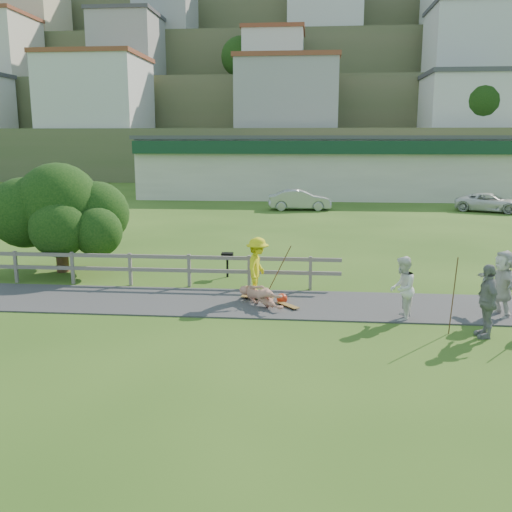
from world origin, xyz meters
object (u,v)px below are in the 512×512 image
object	(u,v)px
skater_fallen	(261,296)
tree	(60,223)
car_silver	(300,200)
spectator_b	(487,301)
bbq	(227,265)
skater_rider	(257,271)
spectator_d	(502,284)
car_white	(490,203)
spectator_a	(402,289)

from	to	relation	value
skater_fallen	tree	distance (m)	8.71
tree	car_silver	bearing A→B (deg)	66.89
spectator_b	bbq	size ratio (longest dim) A/B	2.11
skater_rider	spectator_d	xyz separation A→B (m)	(6.83, -0.98, 0.01)
skater_rider	tree	world-z (taller)	tree
skater_fallen	car_white	xyz separation A→B (m)	(13.51, 23.63, 0.30)
spectator_d	car_silver	distance (m)	24.49
car_white	bbq	distance (m)	25.08
skater_rider	spectator_b	size ratio (longest dim) A/B	1.00
skater_rider	bbq	xyz separation A→B (m)	(-1.34, 2.89, -0.48)
skater_fallen	skater_rider	bearing A→B (deg)	62.22
skater_rider	spectator_d	size ratio (longest dim) A/B	0.98
spectator_a	spectator_d	size ratio (longest dim) A/B	0.94
spectator_a	spectator_b	world-z (taller)	spectator_b
skater_fallen	car_silver	distance (m)	23.42
skater_fallen	spectator_d	size ratio (longest dim) A/B	0.95
skater_rider	tree	distance (m)	8.21
spectator_d	tree	size ratio (longest dim) A/B	0.39
skater_rider	skater_fallen	world-z (taller)	skater_rider
skater_fallen	bbq	world-z (taller)	bbq
spectator_b	skater_fallen	bearing A→B (deg)	-111.88
skater_fallen	spectator_d	bearing A→B (deg)	-44.68
bbq	skater_rider	bearing A→B (deg)	-66.07
tree	bbq	world-z (taller)	tree
car_white	spectator_a	bearing A→B (deg)	-176.96
spectator_b	bbq	distance (m)	9.17
tree	car_white	bearing A→B (deg)	43.09
car_white	tree	xyz separation A→B (m)	(-21.20, -19.83, 1.21)
car_white	tree	bearing A→B (deg)	157.56
car_silver	car_white	bearing A→B (deg)	-94.10
skater_rider	car_white	bearing A→B (deg)	-23.79
spectator_b	car_silver	xyz separation A→B (m)	(-5.07, 25.48, -0.22)
car_silver	skater_fallen	bearing A→B (deg)	173.24
skater_rider	car_silver	distance (m)	22.78
bbq	spectator_b	bearing A→B (deg)	-38.61
spectator_b	car_silver	size ratio (longest dim) A/B	0.43
spectator_b	tree	bearing A→B (deg)	-115.69
skater_rider	car_silver	bearing A→B (deg)	4.83
spectator_d	bbq	size ratio (longest dim) A/B	2.13
car_white	car_silver	bearing A→B (deg)	115.46
spectator_b	tree	world-z (taller)	tree
spectator_a	car_white	distance (m)	26.34
spectator_b	bbq	bearing A→B (deg)	-129.80
skater_fallen	car_silver	bearing A→B (deg)	46.55
skater_fallen	car_silver	world-z (taller)	car_silver
spectator_d	car_white	size ratio (longest dim) A/B	0.42
spectator_a	bbq	distance (m)	6.98
spectator_a	spectator_d	bearing A→B (deg)	118.64
bbq	tree	bearing A→B (deg)	176.64
skater_fallen	spectator_d	world-z (taller)	spectator_d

